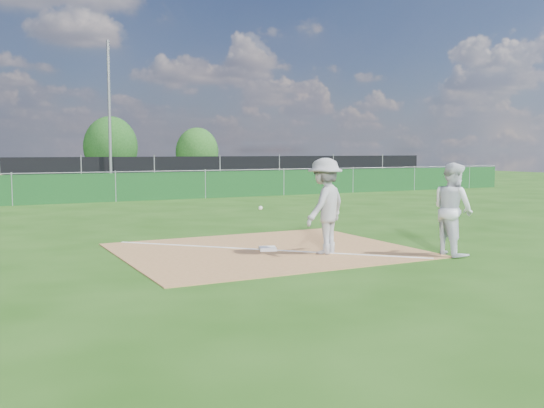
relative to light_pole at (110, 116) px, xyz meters
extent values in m
plane|color=#1C460F|center=(-1.50, -12.70, -4.00)|extent=(90.00, 90.00, 0.00)
cube|color=#9A6A3D|center=(-1.50, -21.70, -3.99)|extent=(6.00, 5.00, 0.02)
cube|color=white|center=(-1.50, -21.70, -3.98)|extent=(5.01, 5.01, 0.01)
cube|color=#103C17|center=(-1.50, -7.70, -3.40)|extent=(44.00, 0.05, 1.20)
cube|color=black|center=(-1.50, 0.30, -3.10)|extent=(46.00, 0.04, 1.80)
cube|color=black|center=(-1.50, 5.30, -4.00)|extent=(46.00, 9.00, 0.01)
cylinder|color=slate|center=(0.00, 0.00, 0.00)|extent=(0.16, 0.16, 8.00)
cube|color=white|center=(-1.48, -21.78, -3.94)|extent=(0.45, 0.45, 0.07)
imported|color=#A7A7A9|center=(-0.59, -22.64, -2.99)|extent=(1.47, 1.28, 1.97)
sphere|color=white|center=(-2.07, -22.65, -2.97)|extent=(0.08, 0.08, 0.08)
imported|color=white|center=(1.66, -23.95, -3.05)|extent=(0.81, 0.99, 1.90)
imported|color=black|center=(-0.99, 4.46, -3.26)|extent=(4.61, 2.28, 1.45)
imported|color=black|center=(4.26, 5.57, -3.39)|extent=(4.46, 3.25, 1.20)
cylinder|color=#382316|center=(2.68, 12.18, -3.34)|extent=(0.24, 0.24, 1.31)
ellipsoid|color=#164313|center=(2.68, 12.18, -1.60)|extent=(3.93, 3.93, 4.52)
cylinder|color=#382316|center=(9.08, 11.20, -3.45)|extent=(0.24, 0.24, 1.10)
ellipsoid|color=#1B4C15|center=(9.08, 11.20, -1.98)|extent=(3.30, 3.30, 3.79)
camera|label=1|loc=(-7.24, -33.18, -1.86)|focal=40.00mm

